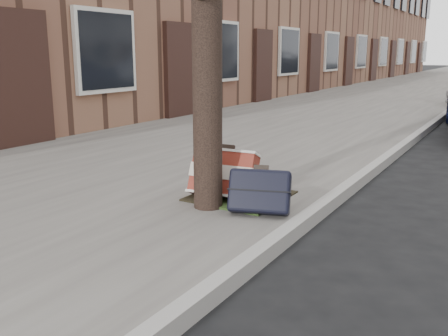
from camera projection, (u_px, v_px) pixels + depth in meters
The scene contains 6 objects.
ground at pixel (444, 318), 2.86m from camera, with size 120.00×120.00×0.00m, color black.
near_sidewalk at pixel (390, 94), 17.24m from camera, with size 5.00×70.00×0.12m, color slate.
house_near at pixel (254, 1), 20.24m from camera, with size 6.80×40.00×7.00m, color brown.
dirt_patch at pixel (240, 196), 4.83m from camera, with size 0.85×0.85×0.01m, color black.
suitcase_red at pixel (224, 174), 4.72m from camera, with size 0.62×0.17×0.45m, color maroon.
suitcase_navy at pixel (260, 191), 4.27m from camera, with size 0.53×0.17×0.38m, color black.
Camera 1 is at (0.24, -2.87, 1.49)m, focal length 40.00 mm.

